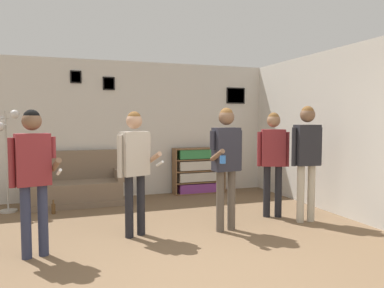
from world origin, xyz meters
name	(u,v)px	position (x,y,z in m)	size (l,w,h in m)	color
ground_plane	(214,283)	(0.00, 0.00, 0.00)	(20.00, 20.00, 0.00)	brown
wall_back	(132,129)	(0.01, 4.32, 1.35)	(8.14, 0.08, 2.70)	beige
wall_right	(322,131)	(2.90, 2.15, 1.35)	(0.06, 6.69, 2.70)	beige
couch	(75,187)	(-1.12, 3.91, 0.31)	(1.68, 0.80, 0.96)	#7A6651
bookshelf	(199,171)	(1.36, 4.10, 0.47)	(1.10, 0.30, 0.95)	brown
floor_lamp	(6,140)	(-2.21, 3.66, 1.20)	(0.36, 0.39, 1.71)	#ADA89E
person_player_foreground_left	(33,167)	(-1.65, 1.28, 1.02)	(0.55, 0.42, 1.66)	#2D334C
person_player_foreground_center	(135,160)	(-0.44, 1.66, 1.01)	(0.57, 0.41, 1.66)	black
person_watcher_holding_cup	(226,155)	(0.80, 1.49, 1.05)	(0.50, 0.46, 1.71)	brown
person_spectator_near_bookshelf	(273,153)	(1.80, 1.92, 1.02)	(0.46, 0.33, 1.66)	black
person_spectator_far_right	(307,151)	(2.13, 1.50, 1.08)	(0.50, 0.23, 1.75)	#B7AD99
bottle_on_floor	(53,208)	(-1.49, 3.27, 0.09)	(0.06, 0.06, 0.23)	brown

